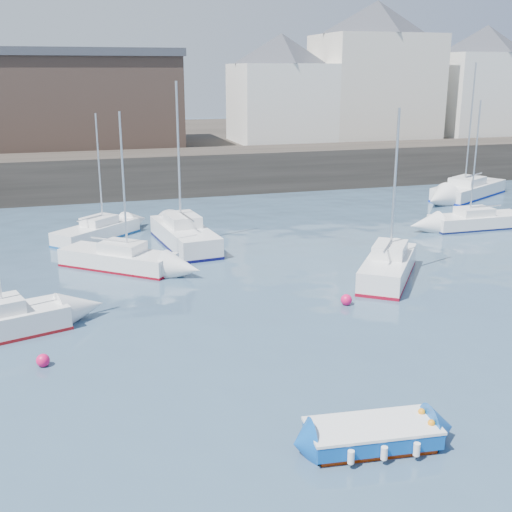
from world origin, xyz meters
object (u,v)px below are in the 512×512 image
object	(u,v)px
sailboat_b	(119,259)
buoy_mid	(346,305)
blue_dinghy	(372,434)
sailboat_f	(184,235)
buoy_near	(44,366)
sailboat_c	(388,266)
sailboat_d	(477,220)
sailboat_h	(97,231)
buoy_far	(215,241)
sailboat_g	(468,189)

from	to	relation	value
sailboat_b	buoy_mid	distance (m)	10.97
blue_dinghy	sailboat_f	world-z (taller)	sailboat_f
buoy_near	sailboat_c	bearing A→B (deg)	18.42
blue_dinghy	sailboat_b	world-z (taller)	sailboat_b
sailboat_d	buoy_mid	size ratio (longest dim) A/B	16.27
sailboat_h	buoy_far	xyz separation A→B (m)	(6.04, -2.23, -0.43)
blue_dinghy	sailboat_c	xyz separation A→B (m)	(6.56, 11.68, 0.22)
sailboat_h	sailboat_g	bearing A→B (deg)	10.03
blue_dinghy	buoy_mid	size ratio (longest dim) A/B	7.46
sailboat_c	buoy_near	xyz separation A→B (m)	(-14.32, -4.77, -0.56)
sailboat_c	sailboat_d	world-z (taller)	sailboat_c
sailboat_g	buoy_far	distance (m)	21.45
sailboat_d	sailboat_g	bearing A→B (deg)	58.61
sailboat_h	buoy_near	bearing A→B (deg)	-99.12
buoy_mid	buoy_far	world-z (taller)	buoy_mid
blue_dinghy	sailboat_g	world-z (taller)	sailboat_g
sailboat_g	sailboat_h	distance (m)	26.75
blue_dinghy	sailboat_d	distance (m)	24.58
sailboat_d	buoy_mid	xyz separation A→B (m)	(-12.49, -9.48, -0.44)
sailboat_f	blue_dinghy	bearing A→B (deg)	-87.13
sailboat_b	buoy_far	size ratio (longest dim) A/B	20.62
sailboat_f	buoy_far	xyz separation A→B (m)	(1.75, 0.53, -0.58)
sailboat_h	buoy_far	world-z (taller)	sailboat_h
sailboat_d	buoy_near	xyz separation A→B (m)	(-23.72, -11.77, -0.44)
sailboat_h	buoy_far	distance (m)	6.45
buoy_mid	buoy_near	bearing A→B (deg)	-168.46
sailboat_b	buoy_mid	world-z (taller)	sailboat_b
sailboat_f	buoy_mid	distance (m)	11.36
sailboat_f	buoy_near	world-z (taller)	sailboat_f
blue_dinghy	sailboat_h	distance (m)	23.01
buoy_near	sailboat_h	bearing A→B (deg)	80.88
sailboat_b	sailboat_f	size ratio (longest dim) A/B	0.86
sailboat_b	sailboat_c	xyz separation A→B (m)	(11.18, -4.92, 0.10)
sailboat_b	sailboat_c	world-z (taller)	sailboat_c
sailboat_c	sailboat_b	bearing A→B (deg)	156.24
sailboat_c	sailboat_h	distance (m)	15.97
sailboat_g	buoy_far	bearing A→B (deg)	-161.26
sailboat_c	sailboat_g	xyz separation A→B (m)	(14.51, 15.37, -0.03)
blue_dinghy	buoy_far	bearing A→B (deg)	87.83
sailboat_d	blue_dinghy	bearing A→B (deg)	-130.51
sailboat_g	buoy_mid	bearing A→B (deg)	-134.59
sailboat_g	blue_dinghy	bearing A→B (deg)	-127.91
sailboat_d	sailboat_f	xyz separation A→B (m)	(-16.95, 0.95, 0.15)
sailboat_f	sailboat_g	world-z (taller)	sailboat_g
blue_dinghy	sailboat_g	distance (m)	34.29
sailboat_c	sailboat_h	size ratio (longest dim) A/B	1.10
sailboat_g	sailboat_d	bearing A→B (deg)	-121.39
sailboat_h	buoy_near	size ratio (longest dim) A/B	15.98
sailboat_b	buoy_near	world-z (taller)	sailboat_b
sailboat_f	buoy_mid	bearing A→B (deg)	-66.84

